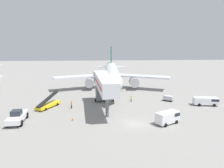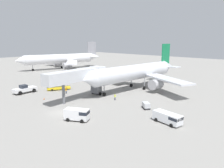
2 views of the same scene
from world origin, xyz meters
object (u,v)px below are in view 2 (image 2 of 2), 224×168
service_van_outer_left (168,117)px  airplane_background (62,59)px  airplane_at_gate (137,72)px  ground_crew_worker_midground (115,97)px  belt_loader_truck (59,87)px  service_van_outer_right (77,114)px  baggage_cart_mid_center (146,105)px  safety_cone_alpha (44,99)px  jet_bridge (80,76)px  ground_crew_worker_foreground (66,90)px  pushback_tug (25,89)px

service_van_outer_left → airplane_background: airplane_background is taller
airplane_at_gate → ground_crew_worker_midground: (3.84, -13.84, -4.18)m
belt_loader_truck → ground_crew_worker_midground: bearing=10.0°
ground_crew_worker_midground → service_van_outer_right: bearing=-74.1°
airplane_at_gate → belt_loader_truck: airplane_at_gate is taller
service_van_outer_left → baggage_cart_mid_center: bearing=150.7°
safety_cone_alpha → airplane_background: size_ratio=0.01×
belt_loader_truck → jet_bridge: bearing=-7.5°
ground_crew_worker_foreground → ground_crew_worker_midground: 15.06m
airplane_at_gate → pushback_tug: size_ratio=6.04×
airplane_at_gate → belt_loader_truck: (-15.89, -17.32, -4.26)m
baggage_cart_mid_center → safety_cone_alpha: size_ratio=5.08×
service_van_outer_left → safety_cone_alpha: size_ratio=11.15×
service_van_outer_right → airplane_at_gate: bearing=105.7°
service_van_outer_left → service_van_outer_right: size_ratio=1.17×
airplane_at_gate → service_van_outer_left: size_ratio=7.03×
airplane_at_gate → baggage_cart_mid_center: (13.33, -14.13, -4.26)m
belt_loader_truck → ground_crew_worker_foreground: belt_loader_truck is taller
belt_loader_truck → airplane_background: size_ratio=0.16×
ground_crew_worker_midground → airplane_background: size_ratio=0.04×
safety_cone_alpha → pushback_tug: bearing=-178.0°
belt_loader_truck → ground_crew_worker_foreground: (5.39, -1.11, 0.19)m
service_van_outer_right → ground_crew_worker_midground: size_ratio=3.02×
pushback_tug → ground_crew_worker_midground: pushback_tug is taller
pushback_tug → airplane_background: airplane_background is taller
service_van_outer_left → baggage_cart_mid_center: 8.77m
airplane_at_gate → service_van_outer_right: bearing=-74.3°
jet_bridge → belt_loader_truck: size_ratio=2.65×
jet_bridge → airplane_at_gate: bearing=80.3°
ground_crew_worker_midground → safety_cone_alpha: size_ratio=3.15×
ground_crew_worker_midground → airplane_background: 63.28m
service_van_outer_left → ground_crew_worker_midground: 17.74m
pushback_tug → ground_crew_worker_foreground: (8.95, 7.69, -0.15)m
jet_bridge → belt_loader_truck: jet_bridge is taller
ground_crew_worker_foreground → safety_cone_alpha: 7.44m
ground_crew_worker_foreground → ground_crew_worker_midground: (14.34, 4.58, -0.11)m
ground_crew_worker_midground → safety_cone_alpha: ground_crew_worker_midground is taller
pushback_tug → service_van_outer_left: bearing=10.8°
jet_bridge → ground_crew_worker_midground: 10.04m
service_van_outer_left → ground_crew_worker_midground: service_van_outer_left is taller
service_van_outer_right → ground_crew_worker_foreground: bearing=151.0°
baggage_cart_mid_center → ground_crew_worker_midground: bearing=178.3°
service_van_outer_right → airplane_background: 73.77m
belt_loader_truck → ground_crew_worker_midground: 20.03m
airplane_at_gate → pushback_tug: 32.80m
service_van_outer_right → ground_crew_worker_foreground: 21.25m
service_van_outer_right → baggage_cart_mid_center: size_ratio=1.87×
safety_cone_alpha → jet_bridge: bearing=47.3°
jet_bridge → pushback_tug: 18.32m
jet_bridge → pushback_tug: (-16.22, -7.13, -4.67)m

